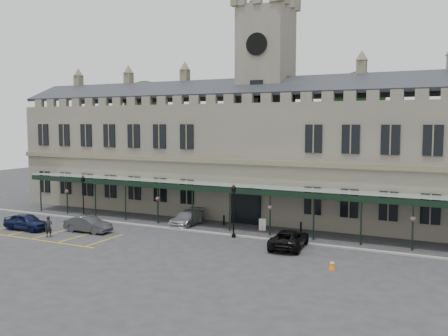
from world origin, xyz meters
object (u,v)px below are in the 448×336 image
at_px(clock_tower, 266,94).
at_px(lamp_post_mid, 234,206).
at_px(car_left_a, 27,222).
at_px(car_van, 289,239).
at_px(car_left_b, 88,224).
at_px(sign_board, 262,225).
at_px(car_taxi, 187,218).
at_px(traffic_cone, 332,265).
at_px(person_a, 49,227).
at_px(lamp_post_left, 83,193).
at_px(station_building, 265,156).

bearing_deg(clock_tower, lamp_post_mid, -82.58).
height_order(car_left_a, car_van, car_left_a).
height_order(car_left_b, car_van, car_left_b).
height_order(lamp_post_mid, sign_board, lamp_post_mid).
bearing_deg(sign_board, car_taxi, 175.14).
bearing_deg(sign_board, car_van, -60.87).
bearing_deg(car_taxi, car_left_b, -135.64).
xyz_separation_m(traffic_cone, person_a, (-24.84, -1.45, 0.57)).
height_order(clock_tower, person_a, clock_tower).
xyz_separation_m(clock_tower, car_left_b, (-11.50, -15.03, -12.36)).
distance_m(lamp_post_left, person_a, 8.30).
xyz_separation_m(station_building, car_left_a, (-17.32, -16.80, -5.68)).
bearing_deg(car_left_a, lamp_post_mid, -73.51).
distance_m(sign_board, car_van, 6.70).
height_order(car_van, person_a, person_a).
bearing_deg(lamp_post_mid, traffic_cone, -29.38).
bearing_deg(person_a, car_van, -8.87).
height_order(station_building, lamp_post_mid, station_building).
xyz_separation_m(traffic_cone, car_van, (-4.64, 4.44, 0.39)).
xyz_separation_m(clock_tower, lamp_post_mid, (1.43, -10.97, -10.31)).
relative_size(clock_tower, car_taxi, 5.03).
xyz_separation_m(car_left_b, person_a, (-1.70, -3.14, 0.18)).
xyz_separation_m(car_van, person_a, (-20.20, -5.89, 0.19)).
xyz_separation_m(lamp_post_mid, sign_board, (1.20, 3.76, -2.25)).
height_order(lamp_post_mid, car_van, lamp_post_mid).
bearing_deg(traffic_cone, car_left_b, 175.83).
relative_size(car_left_a, car_van, 0.87).
bearing_deg(lamp_post_mid, car_left_b, -162.57).
distance_m(lamp_post_mid, person_a, 16.41).
xyz_separation_m(car_left_a, person_a, (4.12, -1.28, 0.14)).
xyz_separation_m(station_building, lamp_post_left, (-16.04, -10.50, -3.70)).
relative_size(car_left_b, car_taxi, 0.92).
bearing_deg(station_building, car_van, -60.14).
bearing_deg(car_van, lamp_post_left, -10.04).
relative_size(car_taxi, person_a, 2.66).
distance_m(car_left_b, person_a, 3.57).
relative_size(clock_tower, sign_board, 22.22).
relative_size(sign_board, person_a, 0.60).
bearing_deg(sign_board, person_a, -156.92).
xyz_separation_m(sign_board, car_van, (4.37, -5.07, 0.20)).
bearing_deg(car_taxi, sign_board, 4.36).
bearing_deg(person_a, car_left_a, 137.57).
bearing_deg(sign_board, car_left_b, -162.66).
relative_size(lamp_post_left, car_left_b, 1.03).
xyz_separation_m(traffic_cone, sign_board, (-9.01, 9.51, 0.19)).
bearing_deg(sign_board, lamp_post_left, 178.65).
height_order(traffic_cone, car_taxi, car_taxi).
bearing_deg(clock_tower, lamp_post_left, -146.56).
bearing_deg(clock_tower, car_taxi, -121.65).
relative_size(station_building, person_a, 32.33).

